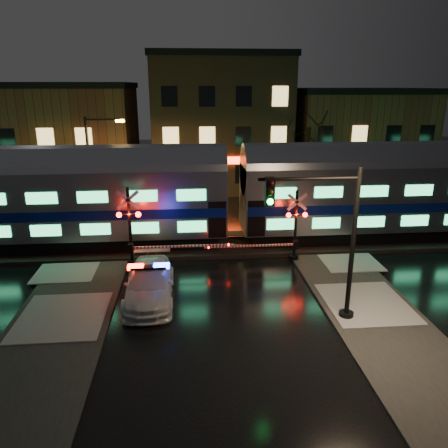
# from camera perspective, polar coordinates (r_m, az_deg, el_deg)

# --- Properties ---
(ground) EXTENTS (120.00, 120.00, 0.00)m
(ground) POSITION_cam_1_polar(r_m,az_deg,el_deg) (21.69, -1.31, -7.61)
(ground) COLOR black
(ground) RESTS_ON ground
(ballast) EXTENTS (90.00, 4.20, 0.24)m
(ballast) POSITION_cam_1_polar(r_m,az_deg,el_deg) (26.25, -2.03, -2.72)
(ballast) COLOR black
(ballast) RESTS_ON ground
(sidewalk_left) EXTENTS (4.00, 20.00, 0.12)m
(sidewalk_left) POSITION_cam_1_polar(r_m,az_deg,el_deg) (17.23, -22.91, -16.19)
(sidewalk_left) COLOR #2D2D2D
(sidewalk_left) RESTS_ON ground
(sidewalk_right) EXTENTS (4.00, 20.00, 0.12)m
(sidewalk_right) POSITION_cam_1_polar(r_m,az_deg,el_deg) (18.13, 21.73, -14.23)
(sidewalk_right) COLOR #2D2D2D
(sidewalk_right) RESTS_ON ground
(building_left) EXTENTS (14.00, 10.00, 9.00)m
(building_left) POSITION_cam_1_polar(r_m,az_deg,el_deg) (43.47, -21.06, 10.24)
(building_left) COLOR brown
(building_left) RESTS_ON ground
(building_mid) EXTENTS (12.00, 11.00, 11.50)m
(building_mid) POSITION_cam_1_polar(r_m,az_deg,el_deg) (42.34, -0.66, 12.93)
(building_mid) COLOR brown
(building_mid) RESTS_ON ground
(building_right) EXTENTS (12.00, 10.00, 8.50)m
(building_right) POSITION_cam_1_polar(r_m,az_deg,el_deg) (44.91, 16.48, 10.57)
(building_right) COLOR brown
(building_right) RESTS_ON ground
(train) EXTENTS (51.00, 3.12, 5.92)m
(train) POSITION_cam_1_polar(r_m,az_deg,el_deg) (25.42, 1.32, 4.30)
(train) COLOR black
(train) RESTS_ON ballast
(police_car) EXTENTS (2.18, 5.25, 1.69)m
(police_car) POSITION_cam_1_polar(r_m,az_deg,el_deg) (20.05, -9.70, -7.67)
(police_car) COLOR white
(police_car) RESTS_ON ground
(crossing_signal_right) EXTENTS (5.61, 0.65, 3.97)m
(crossing_signal_right) POSITION_cam_1_polar(r_m,az_deg,el_deg) (23.80, 8.49, -1.20)
(crossing_signal_right) COLOR black
(crossing_signal_right) RESTS_ON ground
(crossing_signal_left) EXTENTS (6.13, 0.67, 4.34)m
(crossing_signal_left) POSITION_cam_1_polar(r_m,az_deg,el_deg) (23.28, -11.29, -1.38)
(crossing_signal_left) COLOR black
(crossing_signal_left) RESTS_ON ground
(traffic_light) EXTENTS (4.13, 0.73, 6.39)m
(traffic_light) POSITION_cam_1_polar(r_m,az_deg,el_deg) (17.47, 13.48, -2.46)
(traffic_light) COLOR black
(traffic_light) RESTS_ON ground
(streetlight) EXTENTS (2.47, 0.26, 7.40)m
(streetlight) POSITION_cam_1_polar(r_m,az_deg,el_deg) (29.61, -16.66, 7.23)
(streetlight) COLOR black
(streetlight) RESTS_ON ground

